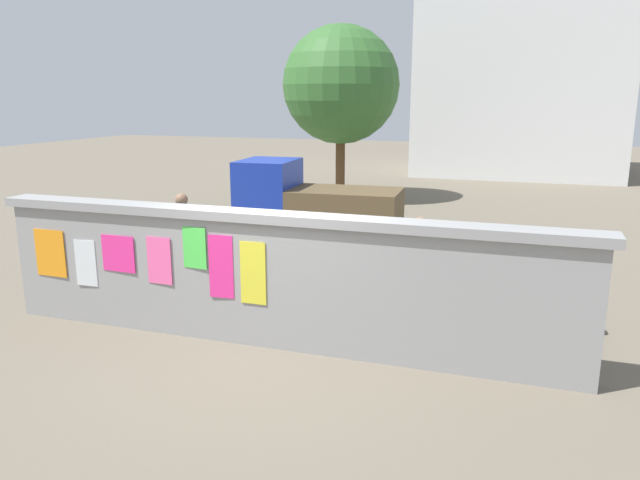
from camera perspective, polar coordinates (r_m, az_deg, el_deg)
ground at (r=15.65m, az=7.08°, el=1.28°), size 60.00×60.00×0.00m
poster_wall at (r=7.99m, az=-4.73°, el=-3.56°), size 8.21×0.42×1.80m
auto_rickshaw_truck at (r=13.62m, az=-0.91°, el=3.44°), size 3.68×1.69×1.85m
motorcycle at (r=9.11m, az=19.01°, el=-5.16°), size 1.90×0.56×0.87m
bicycle_near at (r=10.63m, az=12.05°, el=-2.67°), size 1.69×0.46×0.95m
bicycle_far at (r=10.32m, az=-4.78°, el=-2.90°), size 1.68×0.52×0.95m
person_walking at (r=10.83m, az=-12.72°, el=0.98°), size 0.37×0.37×1.62m
person_bystander at (r=8.62m, az=9.28°, el=-2.00°), size 0.47×0.47×1.62m
tree_roadside at (r=19.52m, az=1.97°, el=14.32°), size 3.65×3.65×5.42m
building_background at (r=27.71m, az=18.42°, el=15.50°), size 8.46×6.28×9.18m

